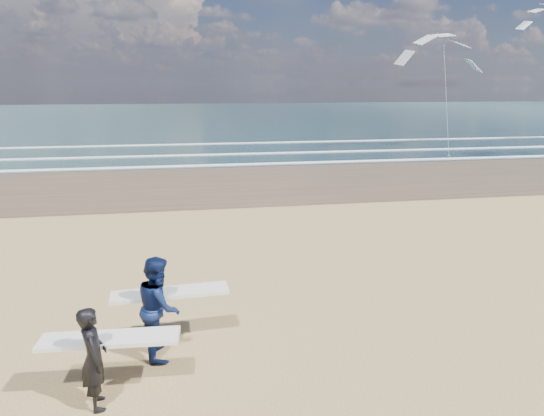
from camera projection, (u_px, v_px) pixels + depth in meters
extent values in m
cube|color=#4C3A28|center=(526.00, 170.00, 28.40)|extent=(220.00, 12.00, 0.01)
cube|color=#172E33|center=(306.00, 115.00, 79.92)|extent=(220.00, 100.00, 0.02)
cube|color=white|center=(479.00, 158.00, 32.96)|extent=(220.00, 0.50, 0.05)
cube|color=white|center=(444.00, 149.00, 37.45)|extent=(220.00, 0.50, 0.05)
cube|color=white|center=(407.00, 140.00, 43.65)|extent=(220.00, 0.50, 0.05)
imported|color=black|center=(94.00, 358.00, 7.43)|extent=(0.55, 0.70, 1.68)
cube|color=silver|center=(110.00, 339.00, 7.77)|extent=(2.23, 0.65, 0.07)
imported|color=#0A163D|center=(159.00, 307.00, 8.87)|extent=(0.81, 1.00, 1.92)
cube|color=silver|center=(170.00, 293.00, 9.21)|extent=(2.23, 0.65, 0.07)
cube|color=slate|center=(449.00, 156.00, 33.98)|extent=(0.12, 0.12, 0.10)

